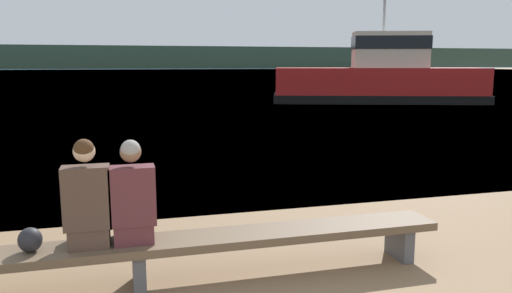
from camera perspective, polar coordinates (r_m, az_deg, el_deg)
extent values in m
plane|color=#5684A3|center=(126.76, -15.07, 8.30)|extent=(240.00, 240.00, 0.00)
cube|color=#2D3D2D|center=(191.79, -15.23, 9.83)|extent=(600.00, 12.00, 8.08)
cube|color=brown|center=(4.98, -13.33, -11.05)|extent=(6.23, 0.50, 0.08)
cube|color=#515156|center=(5.84, 16.05, -10.38)|extent=(0.12, 0.42, 0.36)
cube|color=#515156|center=(5.07, -13.23, -13.43)|extent=(0.12, 0.42, 0.36)
cube|color=#4C382D|center=(5.02, -18.48, -9.49)|extent=(0.37, 0.40, 0.19)
cube|color=#4C382D|center=(4.82, -18.78, -5.54)|extent=(0.42, 0.22, 0.58)
sphere|color=beige|center=(4.73, -19.06, -0.52)|extent=(0.19, 0.19, 0.19)
sphere|color=#472D19|center=(4.71, -19.09, -0.26)|extent=(0.18, 0.18, 0.18)
cube|color=#56282D|center=(5.01, -13.80, -9.31)|extent=(0.37, 0.40, 0.19)
cube|color=#56282D|center=(4.81, -13.95, -5.47)|extent=(0.42, 0.22, 0.56)
sphere|color=#846047|center=(4.72, -14.15, -0.59)|extent=(0.19, 0.19, 0.19)
sphere|color=gray|center=(4.70, -14.16, -0.33)|extent=(0.18, 0.18, 0.18)
ellipsoid|color=#232328|center=(5.01, -24.41, -9.69)|extent=(0.21, 0.21, 0.23)
cube|color=#A81919|center=(27.77, 13.79, 6.81)|extent=(11.27, 6.03, 1.85)
cube|color=black|center=(27.81, 13.74, 5.37)|extent=(11.51, 6.20, 0.44)
cube|color=beige|center=(27.86, 15.08, 10.61)|extent=(4.16, 2.75, 1.88)
cube|color=black|center=(27.87, 15.11, 11.38)|extent=(4.25, 2.83, 0.68)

